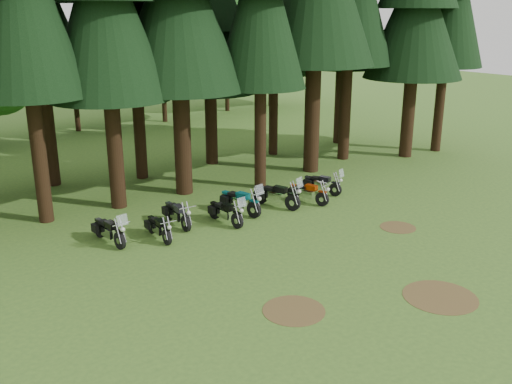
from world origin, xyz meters
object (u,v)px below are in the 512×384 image
motorcycle_3 (226,213)px  motorcycle_7 (322,184)px  motorcycle_0 (109,231)px  motorcycle_5 (277,196)px  motorcycle_1 (159,228)px  motorcycle_4 (240,202)px  motorcycle_2 (177,215)px  motorcycle_6 (308,193)px

motorcycle_3 → motorcycle_7: size_ratio=1.03×
motorcycle_0 → motorcycle_5: size_ratio=0.93×
motorcycle_1 → motorcycle_0: bearing=160.5°
motorcycle_1 → motorcycle_7: motorcycle_7 is taller
motorcycle_0 → motorcycle_4: (5.66, -0.24, 0.04)m
motorcycle_4 → motorcycle_5: (1.73, -0.29, 0.01)m
motorcycle_2 → motorcycle_6: bearing=-5.6°
motorcycle_1 → motorcycle_2: 1.48m
motorcycle_0 → motorcycle_1: bearing=-28.6°
motorcycle_3 → motorcycle_7: motorcycle_3 is taller
motorcycle_2 → motorcycle_5: 4.56m
motorcycle_3 → motorcycle_1: bearing=171.9°
motorcycle_5 → motorcycle_7: size_ratio=1.14×
motorcycle_0 → motorcycle_7: 10.30m
motorcycle_5 → motorcycle_7: (2.90, 0.26, -0.06)m
motorcycle_2 → motorcycle_4: 2.81m
motorcycle_0 → motorcycle_3: 4.60m
motorcycle_5 → motorcycle_6: 1.50m
motorcycle_1 → motorcycle_3: motorcycle_3 is taller
motorcycle_2 → motorcycle_7: bearing=1.1°
motorcycle_7 → motorcycle_0: bearing=160.9°
motorcycle_7 → motorcycle_5: bearing=167.5°
motorcycle_2 → motorcycle_3: size_ratio=1.02×
motorcycle_2 → motorcycle_5: size_ratio=0.92×
motorcycle_4 → motorcycle_3: bearing=-161.7°
motorcycle_1 → motorcycle_4: motorcycle_4 is taller
motorcycle_1 → motorcycle_2: motorcycle_2 is taller
motorcycle_0 → motorcycle_4: size_ratio=0.93×
motorcycle_4 → motorcycle_0: bearing=167.1°
motorcycle_6 → motorcycle_7: (1.45, 0.63, 0.01)m
motorcycle_5 → motorcycle_0: bearing=157.0°
motorcycle_3 → motorcycle_5: 2.90m
motorcycle_1 → motorcycle_2: (1.23, 0.81, 0.04)m
motorcycle_0 → motorcycle_5: bearing=-9.6°
motorcycle_0 → motorcycle_2: 2.88m
motorcycle_5 → motorcycle_6: motorcycle_5 is taller
motorcycle_6 → motorcycle_1: bearing=161.5°
motorcycle_0 → motorcycle_7: bearing=-7.0°
motorcycle_1 → motorcycle_2: size_ratio=0.91×
motorcycle_2 → motorcycle_4: (2.79, -0.35, 0.05)m
motorcycle_2 → motorcycle_6: size_ratio=1.06×
motorcycle_4 → motorcycle_5: motorcycle_5 is taller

